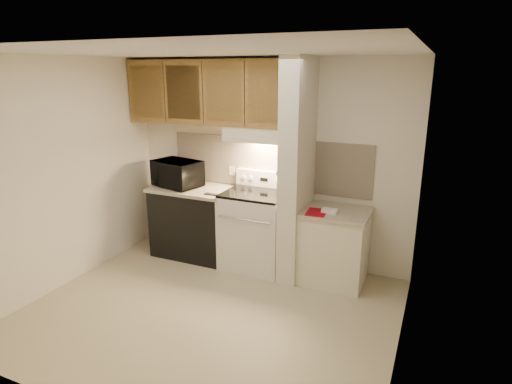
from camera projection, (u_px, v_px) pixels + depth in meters
The scene contains 50 objects.
floor at pixel (210, 311), 4.32m from camera, with size 3.60×3.60×0.00m, color #BDB08C.
ceiling at pixel (201, 51), 3.63m from camera, with size 3.60×3.60×0.00m, color white.
wall_back at pixel (267, 162), 5.29m from camera, with size 3.60×0.02×2.50m, color white.
wall_left at pixel (63, 174), 4.67m from camera, with size 0.02×3.00×2.50m, color white.
wall_right at pixel (410, 219), 3.28m from camera, with size 0.02×3.00×2.50m, color white.
backsplash at pixel (267, 163), 5.29m from camera, with size 2.60×0.02×0.63m, color #FDE9CB.
range_body at pixel (256, 231), 5.21m from camera, with size 0.76×0.65×0.92m, color silver.
oven_window at pixel (245, 237), 4.92m from camera, with size 0.50×0.01×0.30m, color black.
oven_handle at pixel (243, 220), 4.82m from camera, with size 0.02×0.02×0.65m, color silver.
cooktop at pixel (256, 193), 5.08m from camera, with size 0.74×0.64×0.03m, color black.
range_backguard at pixel (265, 179), 5.30m from camera, with size 0.76×0.08×0.20m, color silver.
range_display at pixel (264, 179), 5.26m from camera, with size 0.10×0.01×0.04m, color black.
range_knob_left_outer at pixel (243, 177), 5.37m from camera, with size 0.05×0.05×0.02m, color silver.
range_knob_left_inner at pixel (251, 178), 5.33m from camera, with size 0.05×0.05×0.02m, color silver.
range_knob_right_inner at pixel (277, 181), 5.19m from camera, with size 0.05×0.05×0.02m, color silver.
range_knob_right_outer at pixel (285, 182), 5.15m from camera, with size 0.05×0.05×0.02m, color silver.
dishwasher_front at pixel (195, 223), 5.57m from camera, with size 1.00×0.63×0.87m, color black.
left_countertop at pixel (193, 189), 5.44m from camera, with size 1.04×0.67×0.04m, color #B3A78D.
spoon_rest at pixel (213, 194), 5.10m from camera, with size 0.21×0.07×0.01m, color black.
teal_jar at pixel (179, 177), 5.75m from camera, with size 0.09×0.09×0.10m, color #21594B.
outlet at pixel (232, 171), 5.50m from camera, with size 0.08×0.01×0.12m, color beige.
microwave at pixel (177, 173), 5.46m from camera, with size 0.60×0.41×0.33m, color black.
partition_pillar at pixel (297, 172), 4.79m from camera, with size 0.22×0.70×2.50m, color beige.
pillar_trim at pixel (288, 166), 4.82m from camera, with size 0.01×0.70×0.04m, color olive.
knife_strip at pixel (286, 166), 4.77m from camera, with size 0.02×0.42×0.04m, color black.
knife_blade_a at pixel (279, 178), 4.65m from camera, with size 0.01×0.04×0.16m, color silver.
knife_handle_a at pixel (280, 164), 4.63m from camera, with size 0.02×0.02×0.10m, color black.
knife_blade_b at pixel (282, 177), 4.72m from camera, with size 0.01×0.04×0.18m, color silver.
knife_handle_b at pixel (283, 162), 4.70m from camera, with size 0.02×0.02×0.10m, color black.
knife_blade_c at pixel (285, 176), 4.82m from camera, with size 0.01×0.04×0.20m, color silver.
knife_handle_c at pixel (284, 161), 4.75m from camera, with size 0.02×0.02×0.10m, color black.
knife_blade_d at pixel (287, 173), 4.87m from camera, with size 0.01×0.04×0.16m, color silver.
knife_handle_d at pixel (287, 160), 4.83m from camera, with size 0.02×0.02×0.10m, color black.
knife_blade_e at pixel (289, 172), 4.94m from camera, with size 0.01×0.04×0.18m, color silver.
knife_handle_e at pixel (290, 158), 4.91m from camera, with size 0.02×0.02×0.10m, color black.
oven_mitt at pixel (291, 177), 5.02m from camera, with size 0.03×0.09×0.21m, color gray.
right_cab_base at pixel (334, 248), 4.84m from camera, with size 0.70×0.60×0.81m, color beige.
right_countertop at pixel (336, 213), 4.73m from camera, with size 0.74×0.64×0.04m, color #B3A78D.
red_folder at pixel (316, 212), 4.66m from camera, with size 0.21×0.28×0.01m, color #9B0712.
white_box at pixel (329, 211), 4.65m from camera, with size 0.16×0.11×0.04m, color white.
range_hood at pixel (260, 134), 5.00m from camera, with size 0.78×0.44×0.15m, color beige.
hood_lip at pixel (253, 141), 4.83m from camera, with size 0.78×0.04×0.06m, color beige.
upper_cabinets at pixel (210, 93), 5.18m from camera, with size 2.18×0.33×0.77m, color olive.
cab_door_a at pixel (146, 92), 5.35m from camera, with size 0.46×0.01×0.63m, color olive.
cab_gap_a at pixel (164, 92), 5.25m from camera, with size 0.01×0.01×0.73m, color black.
cab_door_b at pixel (183, 93), 5.14m from camera, with size 0.46×0.01×0.63m, color olive.
cab_gap_b at pixel (203, 93), 5.04m from camera, with size 0.01×0.01×0.73m, color black.
cab_door_c at pixel (223, 94), 4.93m from camera, with size 0.46×0.01×0.63m, color olive.
cab_gap_c at pixel (245, 94), 4.83m from camera, with size 0.01×0.01×0.73m, color black.
cab_door_d at pixel (267, 95), 4.72m from camera, with size 0.46×0.01×0.63m, color olive.
Camera 1 is at (1.97, -3.31, 2.35)m, focal length 30.00 mm.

